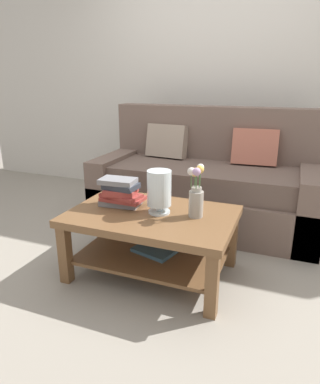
# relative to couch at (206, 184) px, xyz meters

# --- Properties ---
(ground_plane) EXTENTS (10.00, 10.00, 0.00)m
(ground_plane) POSITION_rel_couch_xyz_m (-0.12, -0.81, -0.36)
(ground_plane) COLOR gray
(back_wall) EXTENTS (6.40, 0.12, 2.70)m
(back_wall) POSITION_rel_couch_xyz_m (-0.12, 0.84, 0.99)
(back_wall) COLOR beige
(back_wall) RESTS_ON ground
(couch) EXTENTS (2.00, 0.90, 1.06)m
(couch) POSITION_rel_couch_xyz_m (0.00, 0.00, 0.00)
(couch) COLOR brown
(couch) RESTS_ON ground
(coffee_table) EXTENTS (1.10, 0.73, 0.46)m
(coffee_table) POSITION_rel_couch_xyz_m (-0.11, -1.07, -0.03)
(coffee_table) COLOR brown
(coffee_table) RESTS_ON ground
(book_stack_main) EXTENTS (0.32, 0.22, 0.20)m
(book_stack_main) POSITION_rel_couch_xyz_m (-0.36, -1.02, 0.19)
(book_stack_main) COLOR slate
(book_stack_main) RESTS_ON coffee_table
(glass_hurricane_vase) EXTENTS (0.16, 0.16, 0.29)m
(glass_hurricane_vase) POSITION_rel_couch_xyz_m (-0.06, -1.05, 0.25)
(glass_hurricane_vase) COLOR silver
(glass_hurricane_vase) RESTS_ON coffee_table
(flower_pitcher) EXTENTS (0.11, 0.12, 0.35)m
(flower_pitcher) POSITION_rel_couch_xyz_m (0.18, -1.02, 0.25)
(flower_pitcher) COLOR #9E998E
(flower_pitcher) RESTS_ON coffee_table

